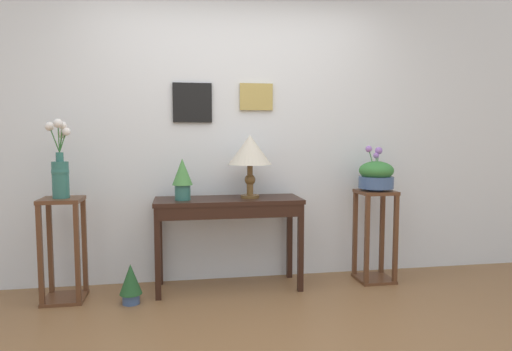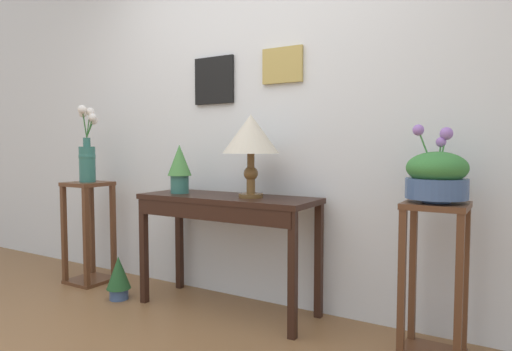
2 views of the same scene
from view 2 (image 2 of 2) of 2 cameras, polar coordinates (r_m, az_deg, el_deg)
back_wall_with_art at (r=3.16m, az=0.47°, el=9.28°), size 9.00×0.13×2.80m
console_table at (r=2.94m, az=-3.99°, el=-4.74°), size 1.22×0.44×0.77m
table_lamp at (r=2.83m, az=-0.67°, el=5.00°), size 0.36×0.36×0.53m
potted_plant_on_console at (r=3.13m, az=-9.77°, el=1.18°), size 0.17×0.17×0.34m
pedestal_stand_left at (r=3.84m, az=-20.62°, el=-6.85°), size 0.31×0.31×0.81m
flower_vase_tall_left at (r=3.78m, az=-20.80°, el=2.77°), size 0.19×0.17×0.61m
pedestal_stand_right at (r=2.50m, az=21.85°, el=-12.50°), size 0.31×0.31×0.81m
planter_bowl_wide_right at (r=2.41m, az=22.16°, el=0.03°), size 0.30×0.30×0.39m
potted_plant_floor at (r=3.40m, az=-17.20°, el=-12.22°), size 0.17×0.17×0.31m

